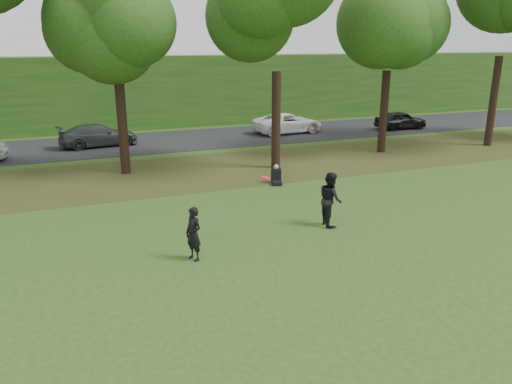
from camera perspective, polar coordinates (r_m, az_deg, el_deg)
ground at (r=12.57m, az=8.14°, el=-11.57°), size 120.00×120.00×0.00m
leaf_litter at (r=23.98m, az=-7.23°, el=2.34°), size 60.00×7.00×0.01m
street at (r=31.62m, az=-10.89°, el=5.69°), size 70.00×7.00×0.02m
far_hedge at (r=37.14m, az=-12.91°, el=11.07°), size 70.00×3.00×5.00m
player_left at (r=14.12m, az=-7.15°, el=-4.77°), size 0.57×0.67×1.56m
player_right at (r=16.80m, az=8.50°, el=-0.79°), size 0.83×0.99×1.83m
parked_cars at (r=30.47m, az=-13.05°, el=6.43°), size 40.59×3.93×1.37m
frisbee at (r=15.14m, az=1.12°, el=1.65°), size 0.30×0.30×0.09m
seated_person at (r=21.75m, az=2.33°, el=1.79°), size 0.61×0.82×0.83m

